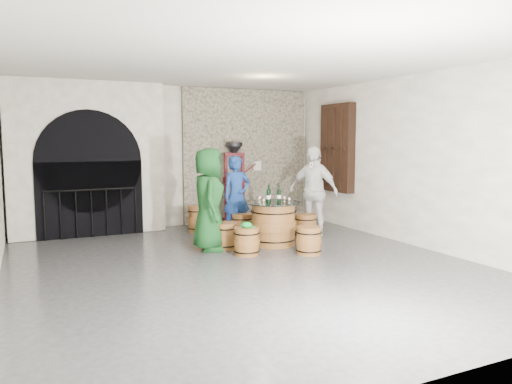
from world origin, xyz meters
name	(u,v)px	position (x,y,z in m)	size (l,w,h in m)	color
ground	(245,266)	(0.00, 0.00, 0.00)	(8.00, 8.00, 0.00)	#323235
wall_back	(174,157)	(0.00, 4.00, 1.60)	(8.00, 8.00, 0.00)	white
wall_front	(446,190)	(0.00, -4.00, 1.60)	(8.00, 8.00, 0.00)	white
wall_right	(417,161)	(3.50, 0.00, 1.60)	(8.00, 8.00, 0.00)	white
ceiling	(244,60)	(0.00, 0.00, 3.20)	(8.00, 8.00, 0.00)	beige
stone_facing_panel	(246,156)	(1.80, 3.94, 1.60)	(3.20, 0.12, 3.18)	gray
arched_opening	(88,159)	(-1.90, 3.74, 1.58)	(3.10, 0.60, 3.19)	white
shuttered_window	(337,148)	(3.38, 2.40, 1.80)	(0.23, 1.10, 2.00)	black
barrel_table	(273,224)	(1.14, 1.21, 0.40)	(1.06, 1.06, 0.81)	brown
barrel_stool_left	(225,236)	(0.18, 1.28, 0.24)	(0.46, 0.46, 0.48)	brown
barrel_stool_far	(242,225)	(0.89, 2.14, 0.24)	(0.46, 0.46, 0.48)	brown
barrel_stool_right	(306,226)	(2.04, 1.53, 0.24)	(0.46, 0.46, 0.48)	brown
barrel_stool_near_right	(309,240)	(1.35, 0.28, 0.24)	(0.46, 0.46, 0.48)	brown
barrel_stool_near_left	(247,241)	(0.34, 0.68, 0.24)	(0.46, 0.46, 0.48)	brown
green_cap	(247,225)	(0.34, 0.68, 0.52)	(0.24, 0.19, 0.11)	#0D9030
person_green	(209,199)	(-0.12, 1.31, 0.92)	(0.90, 0.59, 1.85)	#124119
person_blue	(237,196)	(0.85, 2.30, 0.83)	(0.61, 0.40, 1.66)	navy
person_white	(313,191)	(2.25, 1.60, 0.93)	(1.09, 0.46, 1.87)	silver
wine_bottle_left	(268,196)	(1.04, 1.25, 0.94)	(0.08, 0.08, 0.32)	black
wine_bottle_center	(279,195)	(1.25, 1.21, 0.94)	(0.08, 0.08, 0.32)	black
wine_bottle_right	(269,194)	(1.14, 1.40, 0.94)	(0.08, 0.08, 0.32)	black
tasting_glass_a	(264,202)	(0.85, 1.06, 0.86)	(0.05, 0.05, 0.10)	#B96224
tasting_glass_b	(284,199)	(1.37, 1.21, 0.86)	(0.05, 0.05, 0.10)	#B96224
tasting_glass_c	(260,199)	(0.99, 1.50, 0.86)	(0.05, 0.05, 0.10)	#B96224
tasting_glass_d	(277,198)	(1.30, 1.39, 0.86)	(0.05, 0.05, 0.10)	#B96224
tasting_glass_e	(289,200)	(1.36, 1.01, 0.86)	(0.05, 0.05, 0.10)	#B96224
tasting_glass_f	(259,200)	(0.88, 1.31, 0.86)	(0.05, 0.05, 0.10)	#B96224
side_barrel	(197,219)	(0.24, 3.07, 0.28)	(0.43, 0.43, 0.57)	brown
corking_press	(234,177)	(1.36, 3.64, 1.12)	(0.81, 0.50, 1.93)	#540E18
control_box	(257,166)	(2.05, 3.86, 1.35)	(0.18, 0.10, 0.22)	silver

